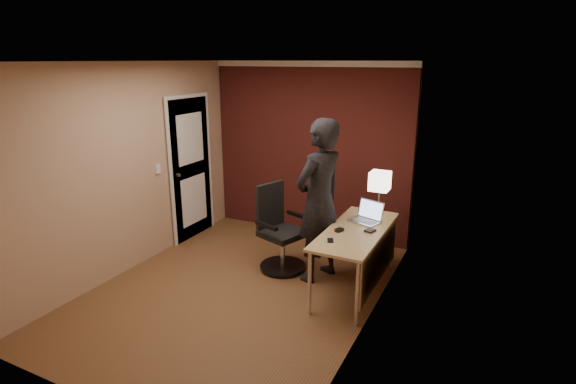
{
  "coord_description": "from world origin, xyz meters",
  "views": [
    {
      "loc": [
        2.53,
        -3.9,
        2.52
      ],
      "look_at": [
        0.35,
        0.55,
        1.05
      ],
      "focal_mm": 28.0,
      "sensor_mm": 36.0,
      "label": 1
    }
  ],
  "objects_px": {
    "desk_lamp": "(380,182)",
    "mouse": "(339,230)",
    "phone": "(330,240)",
    "laptop": "(367,216)",
    "wallet": "(370,230)",
    "desk": "(362,241)",
    "office_chair": "(279,233)",
    "person": "(319,201)"
  },
  "relations": [
    {
      "from": "desk_lamp",
      "to": "laptop",
      "type": "relative_size",
      "value": 1.34
    },
    {
      "from": "mouse",
      "to": "wallet",
      "type": "distance_m",
      "value": 0.34
    },
    {
      "from": "laptop",
      "to": "phone",
      "type": "xyz_separation_m",
      "value": [
        -0.17,
        -0.74,
        -0.06
      ]
    },
    {
      "from": "wallet",
      "to": "office_chair",
      "type": "bearing_deg",
      "value": 174.22
    },
    {
      "from": "desk_lamp",
      "to": "person",
      "type": "xyz_separation_m",
      "value": [
        -0.57,
        -0.45,
        -0.19
      ]
    },
    {
      "from": "phone",
      "to": "wallet",
      "type": "xyz_separation_m",
      "value": [
        0.29,
        0.43,
        0.01
      ]
    },
    {
      "from": "wallet",
      "to": "person",
      "type": "relative_size",
      "value": 0.06
    },
    {
      "from": "wallet",
      "to": "office_chair",
      "type": "relative_size",
      "value": 0.11
    },
    {
      "from": "phone",
      "to": "person",
      "type": "distance_m",
      "value": 0.67
    },
    {
      "from": "laptop",
      "to": "mouse",
      "type": "distance_m",
      "value": 0.49
    },
    {
      "from": "desk",
      "to": "office_chair",
      "type": "xyz_separation_m",
      "value": [
        -1.09,
        0.13,
        -0.14
      ]
    },
    {
      "from": "laptop",
      "to": "phone",
      "type": "height_order",
      "value": "laptop"
    },
    {
      "from": "wallet",
      "to": "office_chair",
      "type": "distance_m",
      "value": 1.21
    },
    {
      "from": "desk_lamp",
      "to": "office_chair",
      "type": "distance_m",
      "value": 1.37
    },
    {
      "from": "desk",
      "to": "wallet",
      "type": "relative_size",
      "value": 13.64
    },
    {
      "from": "desk_lamp",
      "to": "phone",
      "type": "distance_m",
      "value": 1.09
    },
    {
      "from": "wallet",
      "to": "phone",
      "type": "bearing_deg",
      "value": -124.02
    },
    {
      "from": "desk_lamp",
      "to": "office_chair",
      "type": "relative_size",
      "value": 0.51
    },
    {
      "from": "laptop",
      "to": "wallet",
      "type": "xyz_separation_m",
      "value": [
        0.12,
        -0.31,
        -0.05
      ]
    },
    {
      "from": "desk",
      "to": "laptop",
      "type": "height_order",
      "value": "laptop"
    },
    {
      "from": "laptop",
      "to": "office_chair",
      "type": "relative_size",
      "value": 0.38
    },
    {
      "from": "desk",
      "to": "laptop",
      "type": "bearing_deg",
      "value": 97.59
    },
    {
      "from": "desk",
      "to": "laptop",
      "type": "xyz_separation_m",
      "value": [
        -0.04,
        0.32,
        0.19
      ]
    },
    {
      "from": "desk_lamp",
      "to": "wallet",
      "type": "xyz_separation_m",
      "value": [
        0.06,
        -0.55,
        -0.41
      ]
    },
    {
      "from": "desk_lamp",
      "to": "mouse",
      "type": "relative_size",
      "value": 5.35
    },
    {
      "from": "mouse",
      "to": "office_chair",
      "type": "distance_m",
      "value": 0.95
    },
    {
      "from": "wallet",
      "to": "laptop",
      "type": "bearing_deg",
      "value": 111.63
    },
    {
      "from": "desk",
      "to": "phone",
      "type": "xyz_separation_m",
      "value": [
        -0.21,
        -0.43,
        0.13
      ]
    },
    {
      "from": "phone",
      "to": "person",
      "type": "bearing_deg",
      "value": 101.63
    },
    {
      "from": "office_chair",
      "to": "laptop",
      "type": "bearing_deg",
      "value": 10.32
    },
    {
      "from": "office_chair",
      "to": "person",
      "type": "relative_size",
      "value": 0.55
    },
    {
      "from": "mouse",
      "to": "office_chair",
      "type": "xyz_separation_m",
      "value": [
        -0.87,
        0.26,
        -0.28
      ]
    },
    {
      "from": "phone",
      "to": "mouse",
      "type": "bearing_deg",
      "value": 70.62
    },
    {
      "from": "desk",
      "to": "office_chair",
      "type": "height_order",
      "value": "office_chair"
    },
    {
      "from": "person",
      "to": "desk_lamp",
      "type": "bearing_deg",
      "value": 147.66
    },
    {
      "from": "wallet",
      "to": "person",
      "type": "distance_m",
      "value": 0.68
    },
    {
      "from": "laptop",
      "to": "wallet",
      "type": "height_order",
      "value": "laptop"
    },
    {
      "from": "desk",
      "to": "desk_lamp",
      "type": "bearing_deg",
      "value": 88.22
    },
    {
      "from": "mouse",
      "to": "phone",
      "type": "relative_size",
      "value": 0.87
    },
    {
      "from": "mouse",
      "to": "laptop",
      "type": "bearing_deg",
      "value": 90.85
    },
    {
      "from": "desk",
      "to": "mouse",
      "type": "relative_size",
      "value": 15.0
    },
    {
      "from": "mouse",
      "to": "wallet",
      "type": "xyz_separation_m",
      "value": [
        0.3,
        0.15,
        -0.01
      ]
    }
  ]
}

